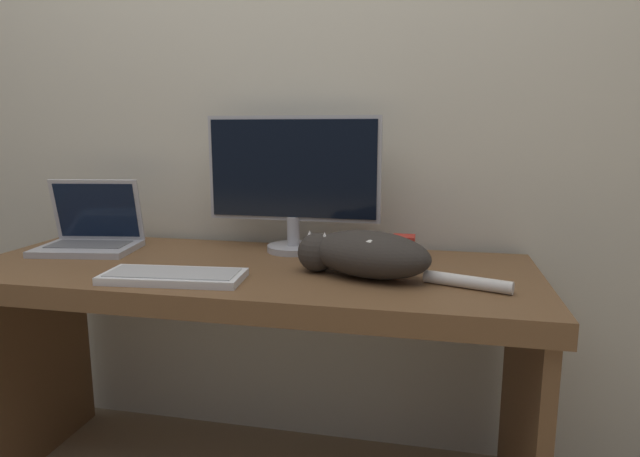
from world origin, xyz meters
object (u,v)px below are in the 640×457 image
object	(u,v)px
monitor	(293,178)
cat	(365,253)
laptop	(91,236)
external_keyboard	(174,276)

from	to	relation	value
monitor	cat	distance (m)	0.40
laptop	monitor	bearing A→B (deg)	1.68
monitor	cat	bearing A→B (deg)	-44.04
monitor	external_keyboard	distance (m)	0.50
laptop	cat	distance (m)	0.92
laptop	external_keyboard	bearing A→B (deg)	-41.36
monitor	cat	world-z (taller)	monitor
external_keyboard	cat	xyz separation A→B (m)	(0.48, 0.14, 0.05)
laptop	external_keyboard	distance (m)	0.51
monitor	external_keyboard	world-z (taller)	monitor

